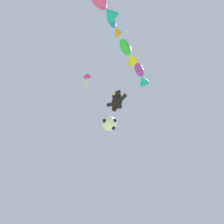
{
  "coord_description": "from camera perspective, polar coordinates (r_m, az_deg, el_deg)",
  "views": [
    {
      "loc": [
        6.62,
        0.12,
        0.9
      ],
      "look_at": [
        1.92,
        5.95,
        7.56
      ],
      "focal_mm": 24.0,
      "sensor_mm": 36.0,
      "label": 1
    }
  ],
  "objects": [
    {
      "name": "teddy_bear_kite",
      "position": [
        11.0,
        1.76,
        4.45
      ],
      "size": [
        1.81,
        0.8,
        1.84
      ],
      "color": "black"
    },
    {
      "name": "soccer_ball_kite",
      "position": [
        10.47,
        -1.05,
        -4.29
      ],
      "size": [
        1.15,
        1.15,
        1.06
      ],
      "color": "white"
    },
    {
      "name": "fish_kite_violet",
      "position": [
        14.26,
        11.09,
        13.65
      ],
      "size": [
        1.27,
        2.46,
        0.87
      ],
      "color": "purple"
    },
    {
      "name": "fish_kite_emerald",
      "position": [
        12.8,
        6.31,
        21.4
      ],
      "size": [
        1.13,
        2.24,
        0.92
      ],
      "color": "green"
    },
    {
      "name": "fish_kite_cobalt",
      "position": [
        12.79,
        0.84,
        29.93
      ],
      "size": [
        0.77,
        1.65,
        0.62
      ],
      "color": "blue"
    },
    {
      "name": "fish_kite_magenta",
      "position": [
        11.62,
        -2.97,
        35.17
      ],
      "size": [
        0.99,
        2.09,
        0.95
      ],
      "color": "#E53F9E"
    },
    {
      "name": "diamond_kite",
      "position": [
        15.05,
        -9.62,
        12.47
      ],
      "size": [
        0.73,
        0.56,
        2.74
      ],
      "color": "#E53F9E"
    }
  ]
}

